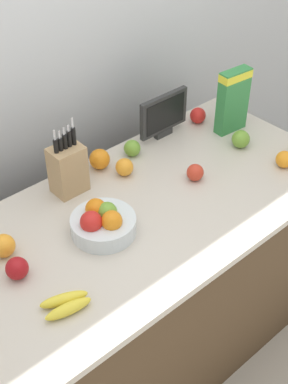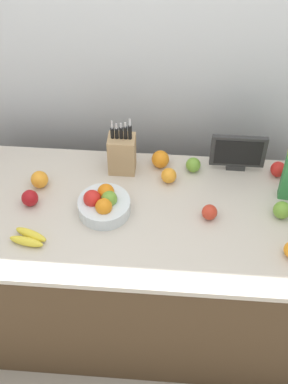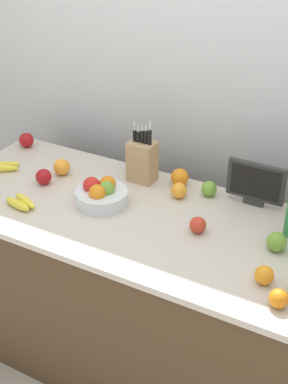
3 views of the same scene
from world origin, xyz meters
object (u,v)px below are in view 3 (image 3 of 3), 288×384
object	(u,v)px
orange_front_center	(264,275)
apple_leftmost	(209,189)
apple_front	(198,225)
orange_near_bowl	(62,167)
banana_bunch_left	(21,202)
apple_rightmost	(44,177)
small_monitor	(256,183)
apple_rear	(26,140)
fruit_bowl	(101,194)
banana_bunch_right	(4,167)
orange_front_left	(279,298)
orange_front_right	(180,177)
apple_near_bananas	(276,242)
knife_block	(142,161)
orange_mid_right	(179,190)

from	to	relation	value
orange_front_center	apple_leftmost	bearing A→B (deg)	130.85
apple_front	orange_near_bowl	bearing A→B (deg)	169.94
apple_front	banana_bunch_left	bearing A→B (deg)	-166.05
apple_rightmost	small_monitor	bearing A→B (deg)	17.92
small_monitor	apple_leftmost	size ratio (longest dim) A/B	3.62
orange_near_bowl	apple_rear	bearing A→B (deg)	155.29
fruit_bowl	apple_rear	size ratio (longest dim) A/B	2.93
banana_bunch_right	orange_front_left	xyz separation A→B (m)	(1.55, -0.33, 0.02)
orange_front_right	orange_front_center	bearing A→B (deg)	-41.09
small_monitor	orange_front_left	world-z (taller)	small_monitor
apple_leftmost	apple_near_bananas	distance (m)	0.49
banana_bunch_left	orange_front_right	xyz separation A→B (m)	(0.55, 0.53, 0.02)
apple_front	orange_front_right	size ratio (longest dim) A/B	0.81
orange_near_bowl	small_monitor	bearing A→B (deg)	11.38
knife_block	fruit_bowl	world-z (taller)	knife_block
orange_near_bowl	banana_bunch_left	bearing A→B (deg)	-86.24
knife_block	apple_front	distance (m)	0.52
small_monitor	orange_front_left	xyz separation A→B (m)	(0.30, -0.62, -0.08)
apple_rightmost	orange_mid_right	bearing A→B (deg)	17.52
knife_block	apple_rightmost	size ratio (longest dim) A/B	4.12
banana_bunch_left	orange_front_center	size ratio (longest dim) A/B	2.36
small_monitor	orange_mid_right	bearing A→B (deg)	-161.31
small_monitor	apple_rightmost	distance (m)	1.02
small_monitor	apple_rear	xyz separation A→B (m)	(-1.32, -0.02, -0.07)
small_monitor	fruit_bowl	bearing A→B (deg)	-151.77
banana_bunch_right	apple_near_bananas	xyz separation A→B (m)	(1.44, -0.00, 0.02)
apple_leftmost	apple_near_bananas	bearing A→B (deg)	-33.89
apple_near_bananas	orange_mid_right	world-z (taller)	apple_near_bananas
apple_rear	orange_front_left	size ratio (longest dim) A/B	1.16
banana_bunch_left	fruit_bowl	bearing A→B (deg)	33.08
small_monitor	banana_bunch_right	xyz separation A→B (m)	(-1.24, -0.30, -0.10)
apple_front	fruit_bowl	bearing A→B (deg)	179.63
apple_leftmost	orange_front_left	distance (m)	0.79
banana_bunch_left	orange_mid_right	distance (m)	0.73
fruit_bowl	banana_bunch_right	distance (m)	0.63
apple_front	orange_front_left	size ratio (longest dim) A/B	1.01
orange_front_center	orange_mid_right	bearing A→B (deg)	143.09
apple_leftmost	apple_front	bearing A→B (deg)	-75.78
apple_leftmost	apple_rear	bearing A→B (deg)	179.74
small_monitor	apple_leftmost	bearing A→B (deg)	-173.21
apple_leftmost	banana_bunch_left	bearing A→B (deg)	-144.61
small_monitor	fruit_bowl	xyz separation A→B (m)	(-0.62, -0.33, -0.06)
orange_mid_right	orange_front_left	distance (m)	0.81
banana_bunch_right	fruit_bowl	bearing A→B (deg)	-3.44
orange_near_bowl	orange_front_right	xyz separation A→B (m)	(0.57, 0.19, 0.00)
knife_block	apple_rightmost	distance (m)	0.49
fruit_bowl	banana_bunch_right	bearing A→B (deg)	176.56
apple_front	apple_near_bananas	distance (m)	0.33
banana_bunch_left	apple_front	world-z (taller)	apple_front
apple_leftmost	orange_front_center	bearing A→B (deg)	-49.15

